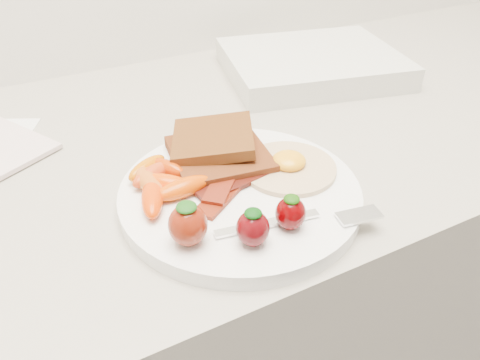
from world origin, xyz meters
name	(u,v)px	position (x,y,z in m)	size (l,w,h in m)	color
counter	(190,345)	(0.00, 1.70, 0.45)	(2.00, 0.60, 0.90)	gray
plate	(240,194)	(0.03, 1.54, 0.91)	(0.27, 0.27, 0.02)	white
toast_lower	(219,155)	(0.03, 1.60, 0.93)	(0.11, 0.11, 0.01)	black
toast_upper	(213,139)	(0.03, 1.62, 0.94)	(0.10, 0.10, 0.01)	#371304
fried_egg	(289,166)	(0.09, 1.55, 0.92)	(0.14, 0.14, 0.02)	beige
bacon_strips	(229,184)	(0.02, 1.55, 0.92)	(0.11, 0.10, 0.01)	#4F0F03
baby_carrots	(159,181)	(-0.05, 1.58, 0.93)	(0.09, 0.11, 0.02)	#C23C13
strawberries	(233,222)	(-0.02, 1.47, 0.94)	(0.13, 0.06, 0.05)	maroon
fork	(310,220)	(0.06, 1.46, 0.92)	(0.17, 0.06, 0.00)	white
appliance	(312,64)	(0.30, 1.81, 0.92)	(0.29, 0.23, 0.04)	silver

